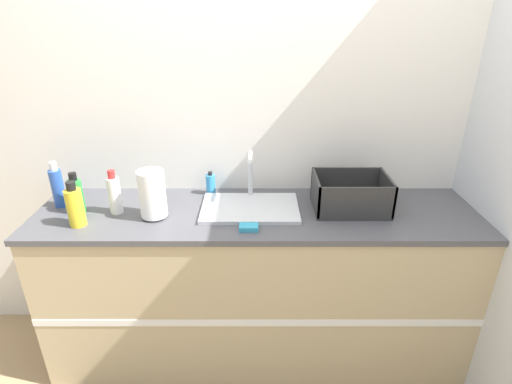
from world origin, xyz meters
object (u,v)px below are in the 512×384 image
Objects in this scene: dish_rack at (352,197)px; bottle_yellow at (77,206)px; bottle_green at (78,195)px; bottle_white_spray at (116,194)px; sink at (251,206)px; soap_dispenser at (212,184)px; bottle_blue at (59,187)px; paper_towel_roll at (154,194)px.

dish_rack is 1.67× the size of bottle_yellow.
bottle_green is 0.19m from bottle_white_spray.
bottle_green is at bearing -177.86° from sink.
sink is at bearing -41.03° from soap_dispenser.
bottle_yellow is (-1.34, -0.17, 0.03)m from dish_rack.
dish_rack is 1.51m from bottle_blue.
sink is 2.22× the size of bottle_yellow.
bottle_yellow is (-0.35, -0.08, -0.03)m from paper_towel_roll.
sink is 0.84m from bottle_yellow.
sink reaches higher than bottle_yellow.
dish_rack is at bearing 2.09° from bottle_white_spray.
paper_towel_roll is at bearing -169.80° from sink.
soap_dispenser is at bearing 26.76° from bottle_white_spray.
bottle_yellow is 0.92× the size of bottle_blue.
dish_rack is 1.39m from bottle_green.
paper_towel_roll is at bearing -132.10° from soap_dispenser.
sink reaches higher than bottle_green.
bottle_green is 1.63× the size of soap_dispenser.
soap_dispenser is (0.65, 0.23, -0.04)m from bottle_green.
bottle_blue reaches higher than bottle_green.
paper_towel_roll is 0.66× the size of dish_rack.
paper_towel_roll is 1.07× the size of bottle_white_spray.
dish_rack is 1.35m from bottle_yellow.
bottle_white_spray is at bearing 166.41° from paper_towel_roll.
sink is at bearing -2.25° from bottle_blue.
paper_towel_roll is 1.14× the size of bottle_green.
dish_rack is at bearing 5.35° from paper_towel_roll.
bottle_green is at bearing 172.43° from paper_towel_roll.
paper_towel_roll reaches higher than bottle_yellow.
bottle_blue reaches higher than bottle_yellow.
sink reaches higher than soap_dispenser.
soap_dispenser is at bearing 165.85° from dish_rack.
soap_dispenser is (0.77, 0.15, -0.05)m from bottle_blue.
bottle_blue reaches higher than soap_dispenser.
paper_towel_roll is 1.09× the size of bottle_yellow.
bottle_green is 0.88× the size of bottle_blue.
bottle_yellow is at bearing -49.90° from bottle_blue.
bottle_yellow is at bearing -149.02° from soap_dispenser.
bottle_blue is at bearing 166.64° from bottle_white_spray.
bottle_green is 0.14m from bottle_blue.
bottle_green is (-1.39, -0.04, 0.03)m from dish_rack.
soap_dispenser is at bearing 47.90° from paper_towel_roll.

